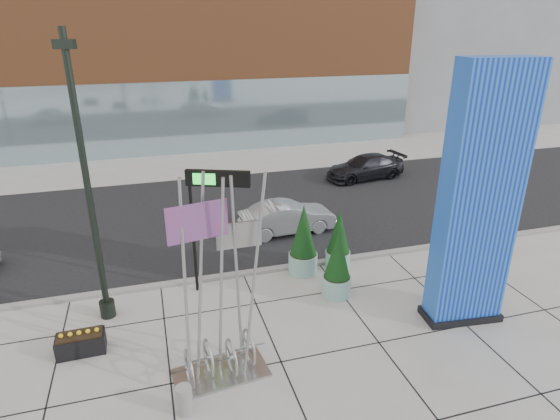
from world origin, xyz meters
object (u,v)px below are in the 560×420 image
object	(u,v)px
blue_pylon	(478,205)
car_silver_mid	(288,218)
public_art_sculpture	(219,328)
concrete_bollard	(184,400)
lamp_post	(92,214)
overhead_street_sign	(213,186)

from	to	relation	value
blue_pylon	car_silver_mid	world-z (taller)	blue_pylon
blue_pylon	car_silver_mid	bearing A→B (deg)	119.42
blue_pylon	public_art_sculpture	size ratio (longest dim) A/B	1.41
blue_pylon	public_art_sculpture	xyz separation A→B (m)	(-7.75, -0.47, -2.36)
public_art_sculpture	concrete_bollard	distance (m)	1.87
lamp_post	overhead_street_sign	bearing A→B (deg)	11.75
blue_pylon	public_art_sculpture	bearing A→B (deg)	-170.81
public_art_sculpture	concrete_bollard	xyz separation A→B (m)	(-1.07, -1.06, -1.10)
car_silver_mid	public_art_sculpture	bearing A→B (deg)	147.92
concrete_bollard	car_silver_mid	world-z (taller)	car_silver_mid
public_art_sculpture	car_silver_mid	xyz separation A→B (m)	(4.36, 8.17, -0.77)
concrete_bollard	car_silver_mid	bearing A→B (deg)	59.55
blue_pylon	overhead_street_sign	distance (m)	8.13
car_silver_mid	concrete_bollard	bearing A→B (deg)	145.56
lamp_post	overhead_street_sign	xyz separation A→B (m)	(3.69, 0.77, 0.24)
public_art_sculpture	concrete_bollard	size ratio (longest dim) A/B	7.49
public_art_sculpture	concrete_bollard	world-z (taller)	public_art_sculpture
lamp_post	car_silver_mid	xyz separation A→B (m)	(7.40, 4.51, -2.85)
concrete_bollard	overhead_street_sign	distance (m)	6.69
concrete_bollard	overhead_street_sign	xyz separation A→B (m)	(1.71, 5.49, 3.41)
blue_pylon	public_art_sculpture	distance (m)	8.11
concrete_bollard	overhead_street_sign	bearing A→B (deg)	72.66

